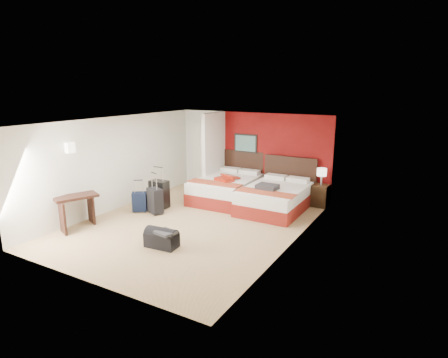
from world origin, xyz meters
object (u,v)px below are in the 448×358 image
Objects in this scene: bed_right at (275,199)px; nightstand at (320,196)px; suitcase_charcoal at (155,202)px; suitcase_navy at (139,203)px; duffel_bag at (162,239)px; red_suitcase_open at (227,178)px; table_lamp at (321,177)px; suitcase_black at (159,195)px; desk at (77,212)px; bed_left at (226,189)px.

nightstand is at bearing 45.28° from bed_right.
suitcase_charcoal is 1.28× the size of suitcase_navy.
nightstand is 0.89× the size of duffel_bag.
red_suitcase_open is at bearing 16.39° from suitcase_navy.
table_lamp reaches higher than bed_right.
suitcase_black is (-2.82, -1.39, 0.05)m from bed_right.
suitcase_charcoal reaches higher than bed_right.
desk is (-0.92, -1.71, 0.08)m from suitcase_charcoal.
desk is at bearing -119.78° from bed_left.
bed_right is 4.56× the size of table_lamp.
desk is at bearing -108.95° from suitcase_black.
suitcase_charcoal is at bearing -22.03° from suitcase_navy.
nightstand is at bearing 68.05° from desk.
table_lamp is at bearing 45.28° from bed_right.
red_suitcase_open is at bearing 177.60° from bed_right.
duffel_bag is at bearing -115.34° from nightstand.
bed_right is at bearing 58.22° from suitcase_charcoal.
bed_right is 2.25× the size of desk.
suitcase_charcoal is (-1.13, -1.87, -0.38)m from red_suitcase_open.
suitcase_black is 0.59m from suitcase_navy.
table_lamp is 0.49× the size of desk.
table_lamp reaches higher than nightstand.
red_suitcase_open is 1.10× the size of suitcase_charcoal.
bed_right is 3.32× the size of suitcase_charcoal.
bed_right is at bearing -134.59° from table_lamp.
bed_right is 1.47m from table_lamp.
suitcase_charcoal is 0.96× the size of duffel_bag.
table_lamp is at bearing 31.92° from suitcase_black.
suitcase_navy reaches higher than duffel_bag.
desk is at bearing -98.62° from red_suitcase_open.
bed_left reaches higher than nightstand.
bed_left is 4.29× the size of suitcase_navy.
suitcase_black is 0.47m from suitcase_charcoal.
duffel_bag is (0.36, -3.46, -0.53)m from red_suitcase_open.
bed_left reaches higher than duffel_bag.
red_suitcase_open is at bearing -159.56° from table_lamp.
bed_left reaches higher than suitcase_charcoal.
bed_right is at bearing 67.92° from desk.
table_lamp reaches higher than suitcase_black.
nightstand is 1.28× the size of table_lamp.
suitcase_black is 1.47× the size of suitcase_navy.
nightstand is 4.55m from suitcase_charcoal.
bed_left is at bearing 51.62° from suitcase_black.
suitcase_black is at bearing -147.67° from nightstand.
suitcase_black is at bearing 28.90° from suitcase_navy.
bed_left is 4.17m from desk.
bed_left is at bearing 174.18° from bed_right.
suitcase_black is (-1.22, -1.55, 0.05)m from bed_left.
desk is (-4.51, -4.50, 0.10)m from nightstand.
bed_left is at bearing -162.01° from nightstand.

